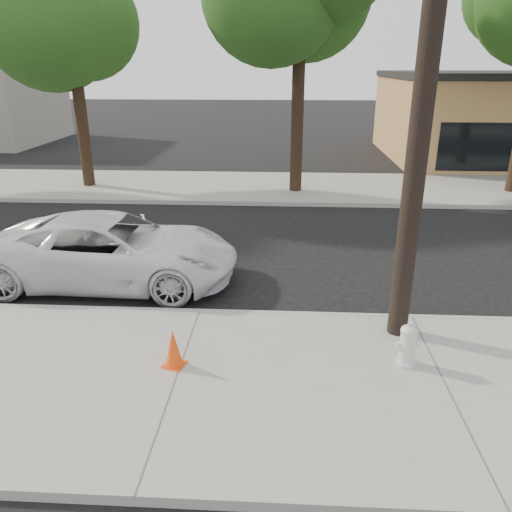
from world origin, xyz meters
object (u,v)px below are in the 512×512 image
police_cruiser (113,250)px  traffic_cone (173,348)px  utility_pole (429,53)px  fire_hydrant (408,345)px

police_cruiser → traffic_cone: size_ratio=8.81×
utility_pole → fire_hydrant: utility_pole is taller
police_cruiser → fire_hydrant: 6.52m
police_cruiser → utility_pole: bearing=-109.3°
police_cruiser → traffic_cone: 4.02m
utility_pole → traffic_cone: (-3.69, -1.26, -4.25)m
fire_hydrant → traffic_cone: size_ratio=1.10×
fire_hydrant → traffic_cone: fire_hydrant is taller
police_cruiser → fire_hydrant: (5.68, -3.19, -0.28)m
utility_pole → police_cruiser: size_ratio=1.65×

